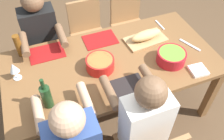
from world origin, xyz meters
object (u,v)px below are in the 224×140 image
object	(u,v)px
diner_near_center	(142,121)
beer_bottle	(19,46)
chair_far_center	(88,32)
diner_far_left	(42,37)
dining_table	(112,68)
chair_far_right	(128,23)
wine_glass	(14,68)
chair_far_left	(43,43)
serving_bowl_fruit	(100,63)
wine_bottle	(46,96)
cutting_board	(146,40)
serving_bowl_salad	(171,56)
bread_loaf	(146,35)
napkin_stack	(198,70)

from	to	relation	value
diner_near_center	beer_bottle	bearing A→B (deg)	126.45
chair_far_center	diner_far_left	distance (m)	0.60
dining_table	chair_far_right	distance (m)	0.98
beer_bottle	wine_glass	xyz separation A→B (m)	(-0.07, -0.28, 0.01)
chair_far_left	serving_bowl_fruit	xyz separation A→B (m)	(0.40, -0.84, 0.32)
chair_far_right	diner_far_left	distance (m)	1.09
dining_table	chair_far_left	size ratio (longest dim) A/B	2.25
wine_bottle	dining_table	bearing A→B (deg)	23.00
cutting_board	diner_far_left	bearing A→B (deg)	153.57
diner_near_center	serving_bowl_fruit	bearing A→B (deg)	101.89
diner_far_left	cutting_board	xyz separation A→B (m)	(0.94, -0.47, 0.05)
cutting_board	wine_bottle	xyz separation A→B (m)	(-1.03, -0.42, 0.10)
cutting_board	chair_far_right	bearing A→B (deg)	80.21
dining_table	diner_far_left	xyz separation A→B (m)	(-0.52, 0.62, 0.04)
diner_far_left	serving_bowl_fruit	xyz separation A→B (m)	(0.40, -0.66, 0.10)
serving_bowl_salad	bread_loaf	distance (m)	0.35
dining_table	wine_bottle	xyz separation A→B (m)	(-0.62, -0.26, 0.19)
chair_far_left	serving_bowl_fruit	bearing A→B (deg)	-64.50
dining_table	wine_glass	bearing A→B (deg)	172.59
dining_table	wine_bottle	distance (m)	0.69
wine_bottle	beer_bottle	distance (m)	0.66
diner_far_left	wine_bottle	distance (m)	0.90
beer_bottle	bread_loaf	bearing A→B (deg)	-11.17
cutting_board	wine_bottle	distance (m)	1.11
dining_table	chair_far_center	size ratio (longest dim) A/B	2.25
chair_far_right	dining_table	bearing A→B (deg)	-123.09
chair_far_center	beer_bottle	distance (m)	0.93
serving_bowl_fruit	bread_loaf	size ratio (longest dim) A/B	0.76
diner_near_center	diner_far_left	bearing A→B (deg)	112.88
chair_far_left	wine_glass	bearing A→B (deg)	-112.18
chair_far_left	serving_bowl_salad	bearing A→B (deg)	-44.33
diner_far_left	wine_glass	bearing A→B (deg)	-118.93
dining_table	serving_bowl_salad	size ratio (longest dim) A/B	7.49
chair_far_left	serving_bowl_salad	distance (m)	1.45
cutting_board	napkin_stack	distance (m)	0.58
chair_far_center	napkin_stack	distance (m)	1.38
dining_table	chair_far_center	world-z (taller)	chair_far_center
cutting_board	napkin_stack	world-z (taller)	napkin_stack
cutting_board	bread_loaf	size ratio (longest dim) A/B	1.25
chair_far_center	diner_near_center	size ratio (longest dim) A/B	0.71
diner_far_left	chair_far_right	bearing A→B (deg)	9.92
wine_bottle	cutting_board	bearing A→B (deg)	22.08
wine_bottle	napkin_stack	world-z (taller)	wine_bottle
serving_bowl_fruit	serving_bowl_salad	distance (m)	0.63
serving_bowl_fruit	wine_bottle	world-z (taller)	wine_bottle
beer_bottle	dining_table	bearing A→B (deg)	-27.33
napkin_stack	diner_far_left	bearing A→B (deg)	139.62
chair_far_center	beer_bottle	xyz separation A→B (m)	(-0.74, -0.42, 0.37)
diner_far_left	wine_bottle	size ratio (longest dim) A/B	4.14
wine_bottle	wine_glass	world-z (taller)	wine_bottle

